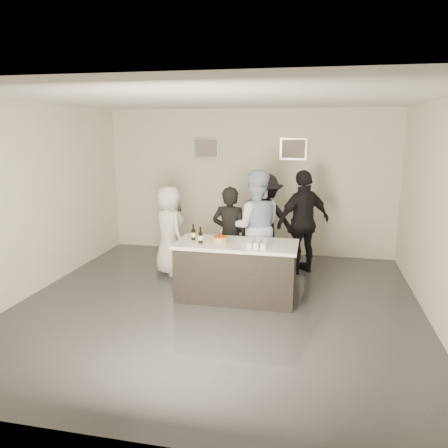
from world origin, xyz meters
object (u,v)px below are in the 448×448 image
Objects in this scene: bar_counter at (236,271)px; person_main_blue at (255,227)px; person_guest_right at (303,222)px; person_guest_back at (265,221)px; person_guest_left at (169,230)px; beer_bottle_a at (193,232)px; person_main_black at (230,235)px; cake at (220,240)px; beer_bottle_b at (201,235)px.

person_main_blue is (0.16, 0.85, 0.52)m from bar_counter.
person_main_blue is 1.04m from person_guest_right.
person_guest_right reaches higher than person_guest_back.
person_guest_right reaches higher than person_guest_left.
person_main_blue is at bearing 1.64° from person_guest_right.
bar_counter is 1.05× the size of person_guest_back.
beer_bottle_a is 0.15× the size of person_guest_back.
person_main_black is at bearing -4.75° from person_guest_right.
person_guest_back reaches higher than bar_counter.
person_guest_back is at bearing 82.54° from bar_counter.
cake is 0.14× the size of person_main_black.
person_guest_right reaches higher than cake.
beer_bottle_a is at bearing 3.68° from person_guest_right.
person_guest_left is 0.85× the size of person_guest_right.
beer_bottle_a is at bearing 171.24° from person_guest_left.
person_guest_right is (1.21, 1.54, 0.01)m from cake.
beer_bottle_b is 0.13× the size of person_main_blue.
beer_bottle_b is 0.92m from person_main_black.
cake is 0.96m from person_main_blue.
cake is 0.14× the size of person_guest_left.
beer_bottle_b is at bearing -154.91° from cake.
person_main_blue is 1.20× the size of person_guest_left.
person_guest_right reaches higher than beer_bottle_b.
beer_bottle_b is at bearing 56.29° from person_guest_back.
person_guest_back is (0.76, 1.87, -0.14)m from beer_bottle_b.
cake is 0.74m from person_main_black.
beer_bottle_a is 0.14× the size of person_guest_right.
cake is at bearing -5.06° from beer_bottle_a.
beer_bottle_b is 1.21m from person_main_blue.
beer_bottle_b is (-0.27, -0.13, 0.09)m from cake.
person_main_black reaches higher than cake.
person_guest_back reaches higher than cake.
person_guest_left is at bearing -8.86° from person_main_black.
person_guest_back is (1.64, 0.78, 0.09)m from person_guest_left.
person_main_black is at bearing 109.07° from bar_counter.
person_guest_left is at bearing -25.05° from person_guest_right.
bar_counter is at bearing 67.47° from person_main_blue.
person_main_black is at bearing 89.26° from cake.
cake is 0.45m from beer_bottle_a.
bar_counter is at bearing 19.25° from person_guest_right.
cake is at bearing 52.47° from person_main_blue.
beer_bottle_b is at bearing -45.83° from beer_bottle_a.
person_guest_back reaches higher than beer_bottle_b.
beer_bottle_b is 0.16× the size of person_guest_left.
beer_bottle_a is at bearing 178.01° from bar_counter.
person_guest_back is (0.47, 1.02, 0.06)m from person_main_black.
person_main_black is 1.19m from person_guest_left.
beer_bottle_a is 1.20m from person_guest_left.
person_main_black is (0.01, 0.73, -0.10)m from cake.
person_main_blue is (0.42, 0.87, 0.03)m from cake.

